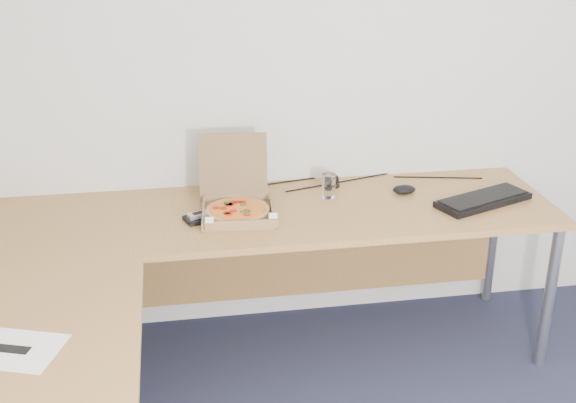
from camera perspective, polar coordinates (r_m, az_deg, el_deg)
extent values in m
cube|color=#AB773E|center=(3.20, -1.24, -0.96)|extent=(2.50, 0.70, 0.03)
cube|color=#AB773E|center=(2.27, -20.63, -13.63)|extent=(0.70, 1.50, 0.03)
cylinder|color=gray|center=(3.95, 15.69, -2.87)|extent=(0.05, 0.05, 0.70)
cube|color=olive|center=(3.15, -3.93, -1.05)|extent=(0.30, 0.30, 0.01)
cube|color=olive|center=(3.25, -4.31, 2.67)|extent=(0.30, 0.06, 0.30)
cylinder|color=tan|center=(3.14, -3.93, -0.80)|extent=(0.27, 0.27, 0.02)
cylinder|color=red|center=(3.14, -3.94, -0.58)|extent=(0.24, 0.24, 0.00)
cylinder|color=silver|center=(3.32, 3.21, 1.24)|extent=(0.06, 0.06, 0.11)
cube|color=black|center=(3.38, 14.99, 0.11)|extent=(0.48, 0.31, 0.03)
ellipsoid|color=black|center=(3.41, 9.06, 0.93)|extent=(0.11, 0.07, 0.04)
cube|color=black|center=(3.11, -7.05, -1.36)|extent=(0.13, 0.12, 0.02)
cube|color=#B2B5BA|center=(3.11, -7.03, -1.04)|extent=(0.10, 0.07, 0.02)
cube|color=white|center=(2.42, -20.83, -10.73)|extent=(0.35, 0.30, 0.00)
ellipsoid|color=black|center=(3.45, 3.37, 1.78)|extent=(0.09, 0.09, 0.07)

